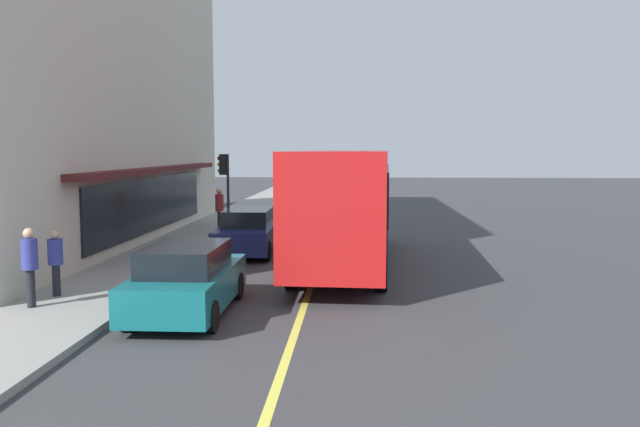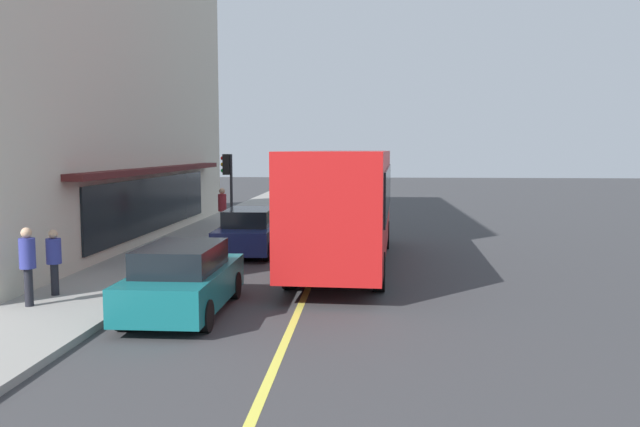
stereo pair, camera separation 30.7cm
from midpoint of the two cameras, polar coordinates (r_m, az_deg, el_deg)
The scene contains 11 objects.
ground at distance 22.85m, azimuth -0.11°, elevation -3.25°, with size 120.00×120.00×0.00m, color #38383A.
sidewalk at distance 23.70m, azimuth -12.65°, elevation -2.88°, with size 80.00×2.80×0.15m, color gray.
lane_centre_stripe at distance 22.85m, azimuth -0.11°, elevation -3.24°, with size 36.00×0.16×0.01m, color #D8D14C.
storefront_building at distance 27.09m, azimuth -24.08°, elevation 12.47°, with size 21.56×9.21×13.97m.
bus at distance 19.64m, azimuth 1.85°, elevation 1.12°, with size 11.23×3.03×3.50m.
traffic_light at distance 28.47m, azimuth -8.76°, elevation 3.57°, with size 0.30×0.52×3.20m.
car_teal at distance 14.27m, azimuth -12.28°, elevation -5.79°, with size 4.31×1.87×1.52m.
car_navy at distance 22.13m, azimuth -6.81°, elevation -1.64°, with size 4.34×1.95×1.52m.
pedestrian_by_curb at distance 15.26m, azimuth -24.81°, elevation -3.74°, with size 0.34×0.34×1.73m.
pedestrian_at_corner at distance 16.21m, azimuth -22.86°, elevation -3.57°, with size 0.34×0.34×1.54m.
pedestrian_mid_block at distance 26.60m, azimuth -9.21°, elevation 0.67°, with size 0.34×0.34×1.83m.
Camera 1 is at (-22.54, -1.19, 3.54)m, focal length 36.19 mm.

